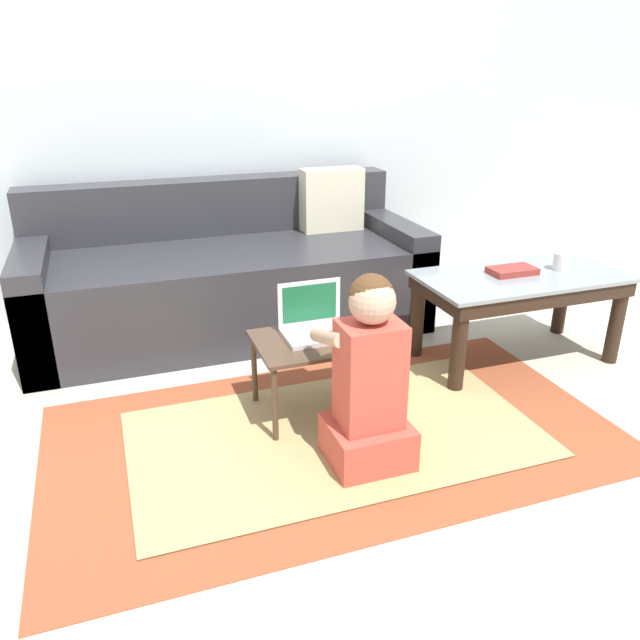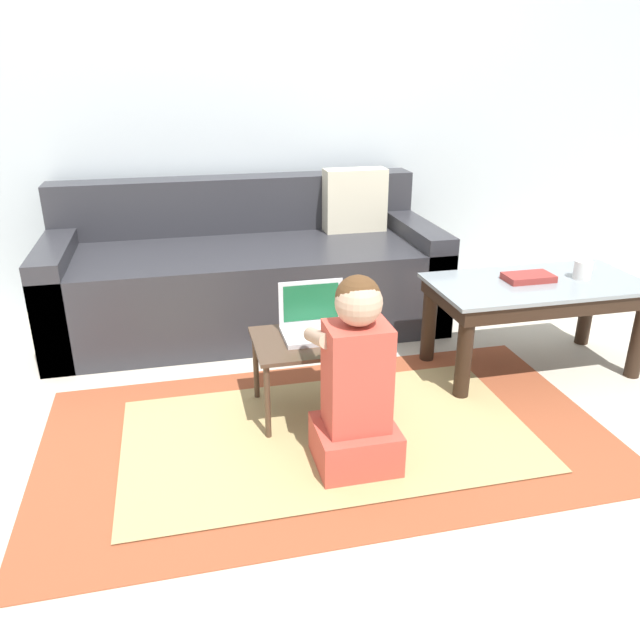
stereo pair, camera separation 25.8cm
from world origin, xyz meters
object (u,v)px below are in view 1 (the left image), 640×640
object	(u,v)px
computer_mouse	(367,329)
couch	(229,277)
coffee_table	(519,289)
laptop	(315,327)
laptop_desk	(318,348)
person_seated	(367,382)
cup_on_table	(562,262)
book_on_table	(512,271)

from	to	relation	value
computer_mouse	couch	bearing A→B (deg)	108.50
couch	coffee_table	size ratio (longest dim) A/B	2.11
couch	coffee_table	distance (m)	1.54
laptop	computer_mouse	distance (m)	0.22
laptop_desk	person_seated	world-z (taller)	person_seated
laptop_desk	laptop	world-z (taller)	laptop
cup_on_table	book_on_table	distance (m)	0.26
computer_mouse	person_seated	distance (m)	0.42
couch	computer_mouse	xyz separation A→B (m)	(0.36, -1.08, 0.07)
couch	book_on_table	xyz separation A→B (m)	(1.21, -0.88, 0.17)
laptop_desk	person_seated	xyz separation A→B (m)	(0.05, -0.40, 0.03)
computer_mouse	cup_on_table	distance (m)	1.13
couch	cup_on_table	world-z (taller)	couch
computer_mouse	cup_on_table	bearing A→B (deg)	8.81
coffee_table	laptop	size ratio (longest dim) A/B	3.63
coffee_table	person_seated	size ratio (longest dim) A/B	1.35
coffee_table	cup_on_table	size ratio (longest dim) A/B	11.50
laptop_desk	computer_mouse	distance (m)	0.22
person_seated	cup_on_table	distance (m)	1.40
person_seated	cup_on_table	size ratio (longest dim) A/B	8.51
person_seated	couch	bearing A→B (deg)	97.62
computer_mouse	person_seated	xyz separation A→B (m)	(-0.17, -0.39, -0.03)
couch	laptop_desk	world-z (taller)	couch
laptop_desk	computer_mouse	bearing A→B (deg)	-3.29
couch	book_on_table	distance (m)	1.51
computer_mouse	book_on_table	xyz separation A→B (m)	(0.85, 0.20, 0.10)
laptop	cup_on_table	size ratio (longest dim) A/B	3.16
laptop_desk	book_on_table	distance (m)	1.09
couch	coffee_table	world-z (taller)	couch
coffee_table	laptop_desk	size ratio (longest dim) A/B	1.92
computer_mouse	coffee_table	bearing A→B (deg)	11.51
cup_on_table	book_on_table	bearing A→B (deg)	173.11
laptop	book_on_table	xyz separation A→B (m)	(1.06, 0.15, 0.08)
laptop	person_seated	bearing A→B (deg)	-84.32
laptop	cup_on_table	distance (m)	1.33
coffee_table	person_seated	bearing A→B (deg)	-151.58
book_on_table	couch	bearing A→B (deg)	143.97
coffee_table	cup_on_table	world-z (taller)	cup_on_table
laptop	computer_mouse	size ratio (longest dim) A/B	2.51
laptop_desk	person_seated	bearing A→B (deg)	-83.50
laptop_desk	laptop	xyz separation A→B (m)	(0.00, 0.04, 0.08)
coffee_table	cup_on_table	bearing A→B (deg)	-2.12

